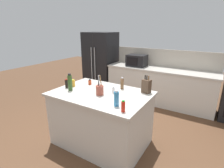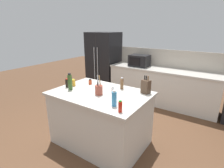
{
  "view_description": "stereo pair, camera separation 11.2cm",
  "coord_description": "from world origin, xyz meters",
  "px_view_note": "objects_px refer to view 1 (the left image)",
  "views": [
    {
      "loc": [
        1.55,
        -2.16,
        1.95
      ],
      "look_at": [
        0.0,
        0.35,
        0.99
      ],
      "focal_mm": 28.0,
      "sensor_mm": 36.0,
      "label": 1
    },
    {
      "loc": [
        1.64,
        -2.1,
        1.95
      ],
      "look_at": [
        0.0,
        0.35,
        0.99
      ],
      "focal_mm": 28.0,
      "sensor_mm": 36.0,
      "label": 2
    }
  ],
  "objects_px": {
    "refrigerator": "(101,62)",
    "pepper_grinder": "(122,83)",
    "microwave": "(137,60)",
    "hot_sauce_bottle": "(123,106)",
    "spice_jar_paprika": "(90,82)",
    "utensil_crock": "(100,90)",
    "dish_soap_bottle": "(116,99)",
    "honey_jar": "(73,83)",
    "soy_sauce_bottle": "(67,84)",
    "salt_shaker": "(114,90)",
    "olive_oil_bottle": "(70,82)",
    "knife_block": "(146,86)"
  },
  "relations": [
    {
      "from": "spice_jar_paprika",
      "to": "dish_soap_bottle",
      "type": "distance_m",
      "value": 1.04
    },
    {
      "from": "knife_block",
      "to": "pepper_grinder",
      "type": "height_order",
      "value": "knife_block"
    },
    {
      "from": "utensil_crock",
      "to": "hot_sauce_bottle",
      "type": "height_order",
      "value": "utensil_crock"
    },
    {
      "from": "microwave",
      "to": "hot_sauce_bottle",
      "type": "distance_m",
      "value": 2.78
    },
    {
      "from": "microwave",
      "to": "salt_shaker",
      "type": "distance_m",
      "value": 2.19
    },
    {
      "from": "salt_shaker",
      "to": "knife_block",
      "type": "bearing_deg",
      "value": 34.55
    },
    {
      "from": "pepper_grinder",
      "to": "refrigerator",
      "type": "bearing_deg",
      "value": 133.36
    },
    {
      "from": "microwave",
      "to": "honey_jar",
      "type": "relative_size",
      "value": 4.04
    },
    {
      "from": "dish_soap_bottle",
      "to": "salt_shaker",
      "type": "relative_size",
      "value": 2.09
    },
    {
      "from": "microwave",
      "to": "honey_jar",
      "type": "bearing_deg",
      "value": -96.62
    },
    {
      "from": "microwave",
      "to": "utensil_crock",
      "type": "relative_size",
      "value": 1.58
    },
    {
      "from": "spice_jar_paprika",
      "to": "salt_shaker",
      "type": "height_order",
      "value": "salt_shaker"
    },
    {
      "from": "dish_soap_bottle",
      "to": "honey_jar",
      "type": "relative_size",
      "value": 1.8
    },
    {
      "from": "utensil_crock",
      "to": "hot_sauce_bottle",
      "type": "xyz_separation_m",
      "value": [
        0.59,
        -0.32,
        -0.01
      ]
    },
    {
      "from": "hot_sauce_bottle",
      "to": "honey_jar",
      "type": "height_order",
      "value": "hot_sauce_bottle"
    },
    {
      "from": "knife_block",
      "to": "salt_shaker",
      "type": "distance_m",
      "value": 0.53
    },
    {
      "from": "knife_block",
      "to": "olive_oil_bottle",
      "type": "relative_size",
      "value": 1.01
    },
    {
      "from": "pepper_grinder",
      "to": "dish_soap_bottle",
      "type": "bearing_deg",
      "value": -67.67
    },
    {
      "from": "pepper_grinder",
      "to": "honey_jar",
      "type": "xyz_separation_m",
      "value": [
        -0.81,
        -0.35,
        -0.04
      ]
    },
    {
      "from": "spice_jar_paprika",
      "to": "honey_jar",
      "type": "distance_m",
      "value": 0.31
    },
    {
      "from": "knife_block",
      "to": "olive_oil_bottle",
      "type": "xyz_separation_m",
      "value": [
        -1.13,
        -0.56,
        0.02
      ]
    },
    {
      "from": "utensil_crock",
      "to": "soy_sauce_bottle",
      "type": "xyz_separation_m",
      "value": [
        -0.68,
        -0.04,
        -0.01
      ]
    },
    {
      "from": "spice_jar_paprika",
      "to": "pepper_grinder",
      "type": "xyz_separation_m",
      "value": [
        0.62,
        0.11,
        0.05
      ]
    },
    {
      "from": "dish_soap_bottle",
      "to": "olive_oil_bottle",
      "type": "xyz_separation_m",
      "value": [
        -0.97,
        0.13,
        0.03
      ]
    },
    {
      "from": "honey_jar",
      "to": "dish_soap_bottle",
      "type": "bearing_deg",
      "value": -15.35
    },
    {
      "from": "utensil_crock",
      "to": "olive_oil_bottle",
      "type": "relative_size",
      "value": 1.11
    },
    {
      "from": "refrigerator",
      "to": "pepper_grinder",
      "type": "relative_size",
      "value": 8.88
    },
    {
      "from": "microwave",
      "to": "dish_soap_bottle",
      "type": "xyz_separation_m",
      "value": [
        0.82,
        -2.5,
        -0.05
      ]
    },
    {
      "from": "utensil_crock",
      "to": "honey_jar",
      "type": "relative_size",
      "value": 2.56
    },
    {
      "from": "olive_oil_bottle",
      "to": "spice_jar_paprika",
      "type": "bearing_deg",
      "value": 78.13
    },
    {
      "from": "microwave",
      "to": "spice_jar_paprika",
      "type": "distance_m",
      "value": 1.96
    },
    {
      "from": "dish_soap_bottle",
      "to": "knife_block",
      "type": "bearing_deg",
      "value": 77.0
    },
    {
      "from": "knife_block",
      "to": "salt_shaker",
      "type": "relative_size",
      "value": 2.69
    },
    {
      "from": "refrigerator",
      "to": "microwave",
      "type": "distance_m",
      "value": 1.26
    },
    {
      "from": "microwave",
      "to": "dish_soap_bottle",
      "type": "height_order",
      "value": "microwave"
    },
    {
      "from": "honey_jar",
      "to": "pepper_grinder",
      "type": "bearing_deg",
      "value": 23.34
    },
    {
      "from": "dish_soap_bottle",
      "to": "pepper_grinder",
      "type": "distance_m",
      "value": 0.7
    },
    {
      "from": "spice_jar_paprika",
      "to": "dish_soap_bottle",
      "type": "height_order",
      "value": "dish_soap_bottle"
    },
    {
      "from": "spice_jar_paprika",
      "to": "hot_sauce_bottle",
      "type": "bearing_deg",
      "value": -31.63
    },
    {
      "from": "dish_soap_bottle",
      "to": "olive_oil_bottle",
      "type": "distance_m",
      "value": 0.98
    },
    {
      "from": "spice_jar_paprika",
      "to": "honey_jar",
      "type": "xyz_separation_m",
      "value": [
        -0.19,
        -0.24,
        0.01
      ]
    },
    {
      "from": "utensil_crock",
      "to": "salt_shaker",
      "type": "distance_m",
      "value": 0.23
    },
    {
      "from": "microwave",
      "to": "pepper_grinder",
      "type": "xyz_separation_m",
      "value": [
        0.56,
        -1.85,
        -0.06
      ]
    },
    {
      "from": "dish_soap_bottle",
      "to": "soy_sauce_bottle",
      "type": "bearing_deg",
      "value": 170.76
    },
    {
      "from": "salt_shaker",
      "to": "olive_oil_bottle",
      "type": "bearing_deg",
      "value": -159.72
    },
    {
      "from": "olive_oil_bottle",
      "to": "refrigerator",
      "type": "bearing_deg",
      "value": 114.24
    },
    {
      "from": "soy_sauce_bottle",
      "to": "olive_oil_bottle",
      "type": "height_order",
      "value": "olive_oil_bottle"
    },
    {
      "from": "utensil_crock",
      "to": "honey_jar",
      "type": "bearing_deg",
      "value": 173.07
    },
    {
      "from": "knife_block",
      "to": "dish_soap_bottle",
      "type": "bearing_deg",
      "value": -89.51
    },
    {
      "from": "pepper_grinder",
      "to": "salt_shaker",
      "type": "xyz_separation_m",
      "value": [
        -0.01,
        -0.26,
        -0.05
      ]
    }
  ]
}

